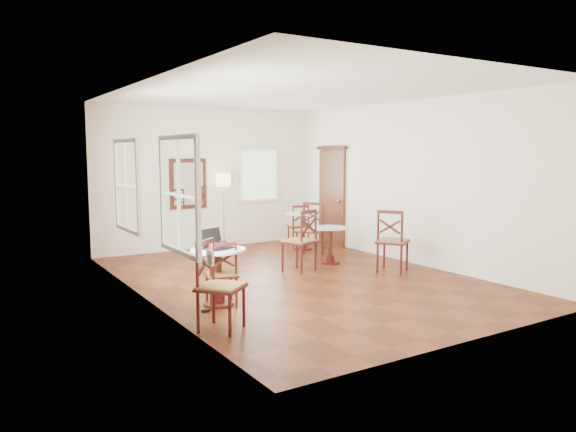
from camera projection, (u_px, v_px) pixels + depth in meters
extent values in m
plane|color=#58230F|center=(298.00, 278.00, 8.95)|extent=(7.00, 7.00, 0.00)
cube|color=white|center=(209.00, 178.00, 11.72)|extent=(5.00, 0.02, 3.00)
cube|color=white|center=(476.00, 205.00, 5.82)|extent=(5.00, 0.02, 3.00)
cube|color=white|center=(144.00, 193.00, 7.46)|extent=(0.02, 7.00, 3.00)
cube|color=white|center=(411.00, 182.00, 10.09)|extent=(0.02, 7.00, 3.00)
cube|color=white|center=(298.00, 92.00, 8.60)|extent=(5.00, 7.00, 0.02)
cube|color=#5D301A|center=(332.00, 198.00, 12.14)|extent=(0.06, 0.90, 2.10)
cube|color=#481512|center=(332.00, 148.00, 12.00)|extent=(0.08, 1.02, 0.08)
sphere|color=#BF8C3F|center=(338.00, 201.00, 11.84)|extent=(0.07, 0.07, 0.07)
cube|color=#441D12|center=(188.00, 184.00, 11.44)|extent=(0.80, 0.05, 1.05)
cube|color=white|center=(189.00, 184.00, 11.41)|extent=(0.64, 0.02, 0.88)
cube|color=white|center=(210.00, 257.00, 5.77)|extent=(0.02, 0.16, 0.16)
torus|color=red|center=(211.00, 257.00, 5.78)|extent=(0.02, 0.12, 0.12)
cube|color=white|center=(178.00, 195.00, 6.46)|extent=(0.06, 1.22, 1.42)
cube|color=white|center=(126.00, 186.00, 8.31)|extent=(0.06, 1.22, 1.42)
cube|color=white|center=(259.00, 175.00, 12.32)|extent=(1.02, 0.06, 1.22)
cylinder|color=#481512|center=(219.00, 304.00, 7.38)|extent=(0.42, 0.42, 0.04)
cylinder|color=#481512|center=(219.00, 298.00, 7.37)|extent=(0.17, 0.17, 0.13)
cylinder|color=#441D12|center=(218.00, 275.00, 7.33)|extent=(0.09, 0.09, 0.63)
cylinder|color=#481512|center=(218.00, 253.00, 7.30)|extent=(0.15, 0.15, 0.06)
cylinder|color=white|center=(218.00, 250.00, 7.29)|extent=(0.73, 0.73, 0.03)
cylinder|color=#481512|center=(330.00, 262.00, 10.16)|extent=(0.37, 0.37, 0.04)
cylinder|color=#481512|center=(330.00, 258.00, 10.15)|extent=(0.15, 0.15, 0.11)
cylinder|color=#441D12|center=(330.00, 244.00, 10.12)|extent=(0.08, 0.08, 0.55)
cylinder|color=#481512|center=(330.00, 230.00, 10.09)|extent=(0.13, 0.13, 0.06)
cylinder|color=white|center=(330.00, 228.00, 10.08)|extent=(0.65, 0.65, 0.03)
cylinder|color=#481512|center=(303.00, 248.00, 11.64)|extent=(0.42, 0.42, 0.04)
cylinder|color=#481512|center=(303.00, 244.00, 11.63)|extent=(0.17, 0.17, 0.13)
cylinder|color=#441D12|center=(303.00, 230.00, 11.60)|extent=(0.09, 0.09, 0.63)
cylinder|color=#481512|center=(303.00, 216.00, 11.56)|extent=(0.15, 0.15, 0.06)
cylinder|color=white|center=(303.00, 214.00, 11.56)|extent=(0.74, 0.74, 0.03)
cylinder|color=#481512|center=(231.00, 287.00, 7.52)|extent=(0.03, 0.03, 0.42)
cylinder|color=#481512|center=(236.00, 293.00, 7.21)|extent=(0.03, 0.03, 0.42)
cylinder|color=#481512|center=(207.00, 289.00, 7.42)|extent=(0.03, 0.03, 0.42)
cylinder|color=#481512|center=(211.00, 295.00, 7.10)|extent=(0.03, 0.03, 0.42)
cube|color=#481512|center=(221.00, 275.00, 7.29)|extent=(0.50, 0.50, 0.03)
cube|color=olive|center=(221.00, 274.00, 7.29)|extent=(0.47, 0.47, 0.04)
cylinder|color=#481512|center=(236.00, 260.00, 7.15)|extent=(0.03, 0.03, 0.47)
cylinder|color=#481512|center=(211.00, 261.00, 7.05)|extent=(0.03, 0.03, 0.47)
cube|color=#481512|center=(223.00, 244.00, 7.08)|extent=(0.35, 0.12, 0.05)
cube|color=#441D12|center=(223.00, 260.00, 7.10)|extent=(0.30, 0.10, 0.21)
cube|color=#441D12|center=(223.00, 260.00, 7.10)|extent=(0.30, 0.10, 0.21)
cylinder|color=#481512|center=(230.00, 316.00, 6.08)|extent=(0.04, 0.04, 0.49)
cylinder|color=#481512|center=(198.00, 312.00, 6.21)|extent=(0.04, 0.04, 0.49)
cylinder|color=#481512|center=(244.00, 306.00, 6.45)|extent=(0.04, 0.04, 0.49)
cylinder|color=#481512|center=(214.00, 303.00, 6.58)|extent=(0.04, 0.04, 0.49)
cube|color=#481512|center=(221.00, 288.00, 6.30)|extent=(0.68, 0.68, 0.03)
cube|color=olive|center=(221.00, 286.00, 6.30)|extent=(0.65, 0.65, 0.04)
cylinder|color=#481512|center=(197.00, 267.00, 6.14)|extent=(0.04, 0.04, 0.55)
cylinder|color=#481512|center=(213.00, 261.00, 6.52)|extent=(0.04, 0.04, 0.55)
cube|color=#481512|center=(205.00, 242.00, 6.30)|extent=(0.35, 0.29, 0.05)
cube|color=#441D12|center=(205.00, 263.00, 6.33)|extent=(0.29, 0.25, 0.24)
cube|color=#441D12|center=(205.00, 263.00, 6.33)|extent=(0.29, 0.25, 0.24)
cylinder|color=#481512|center=(297.00, 254.00, 9.74)|extent=(0.04, 0.04, 0.51)
cylinder|color=#481512|center=(315.00, 256.00, 9.49)|extent=(0.04, 0.04, 0.51)
cylinder|color=#481512|center=(283.00, 257.00, 9.43)|extent=(0.04, 0.04, 0.51)
cylinder|color=#481512|center=(301.00, 260.00, 9.18)|extent=(0.04, 0.04, 0.51)
cube|color=#481512|center=(299.00, 242.00, 9.43)|extent=(0.64, 0.64, 0.03)
cube|color=olive|center=(299.00, 241.00, 9.43)|extent=(0.61, 0.61, 0.05)
cylinder|color=#481512|center=(316.00, 226.00, 9.43)|extent=(0.04, 0.04, 0.57)
cylinder|color=#481512|center=(301.00, 228.00, 9.11)|extent=(0.04, 0.04, 0.57)
cube|color=#481512|center=(309.00, 212.00, 9.24)|extent=(0.42, 0.18, 0.06)
cube|color=#441D12|center=(309.00, 226.00, 9.27)|extent=(0.35, 0.15, 0.25)
cube|color=#441D12|center=(309.00, 226.00, 9.27)|extent=(0.35, 0.15, 0.25)
cylinder|color=#481512|center=(407.00, 256.00, 9.54)|extent=(0.04, 0.04, 0.51)
cylinder|color=#481512|center=(401.00, 260.00, 9.17)|extent=(0.04, 0.04, 0.51)
cylinder|color=#481512|center=(384.00, 254.00, 9.72)|extent=(0.04, 0.04, 0.51)
cylinder|color=#481512|center=(378.00, 258.00, 9.35)|extent=(0.04, 0.04, 0.51)
cube|color=#481512|center=(393.00, 242.00, 9.41)|extent=(0.69, 0.69, 0.03)
cube|color=olive|center=(393.00, 241.00, 9.41)|extent=(0.66, 0.66, 0.05)
cylinder|color=#481512|center=(402.00, 228.00, 9.11)|extent=(0.04, 0.04, 0.57)
cylinder|color=#481512|center=(378.00, 227.00, 9.29)|extent=(0.04, 0.04, 0.57)
cube|color=#481512|center=(390.00, 212.00, 9.17)|extent=(0.26, 0.39, 0.06)
cube|color=#441D12|center=(390.00, 227.00, 9.20)|extent=(0.22, 0.33, 0.25)
cube|color=#441D12|center=(390.00, 227.00, 9.20)|extent=(0.22, 0.33, 0.25)
cylinder|color=#481512|center=(303.00, 235.00, 12.22)|extent=(0.03, 0.03, 0.43)
cylinder|color=#481512|center=(308.00, 237.00, 11.89)|extent=(0.03, 0.03, 0.43)
cylinder|color=#481512|center=(289.00, 236.00, 12.12)|extent=(0.03, 0.03, 0.43)
cylinder|color=#481512|center=(293.00, 238.00, 11.79)|extent=(0.03, 0.03, 0.43)
cube|color=#481512|center=(298.00, 226.00, 11.98)|extent=(0.52, 0.52, 0.03)
cube|color=olive|center=(298.00, 226.00, 11.98)|extent=(0.50, 0.50, 0.04)
cylinder|color=#481512|center=(308.00, 216.00, 11.84)|extent=(0.03, 0.03, 0.48)
cylinder|color=#481512|center=(293.00, 217.00, 11.74)|extent=(0.03, 0.03, 0.48)
cube|color=#481512|center=(301.00, 206.00, 11.76)|extent=(0.36, 0.13, 0.05)
cube|color=#441D12|center=(301.00, 216.00, 11.79)|extent=(0.31, 0.11, 0.21)
cube|color=#441D12|center=(301.00, 216.00, 11.79)|extent=(0.31, 0.11, 0.21)
cylinder|color=#481512|center=(297.00, 245.00, 10.71)|extent=(0.04, 0.04, 0.50)
cylinder|color=#481512|center=(304.00, 242.00, 11.08)|extent=(0.04, 0.04, 0.50)
cylinder|color=#481512|center=(316.00, 246.00, 10.56)|extent=(0.04, 0.04, 0.50)
cylinder|color=#481512|center=(323.00, 243.00, 10.93)|extent=(0.04, 0.04, 0.50)
cube|color=#481512|center=(310.00, 231.00, 10.79)|extent=(0.68, 0.68, 0.03)
cube|color=olive|center=(310.00, 230.00, 10.79)|extent=(0.65, 0.65, 0.04)
cylinder|color=#481512|center=(304.00, 216.00, 11.02)|extent=(0.04, 0.04, 0.55)
cylinder|color=#481512|center=(323.00, 217.00, 10.87)|extent=(0.04, 0.04, 0.55)
cube|color=#481512|center=(313.00, 204.00, 10.92)|extent=(0.28, 0.36, 0.06)
cube|color=#441D12|center=(313.00, 216.00, 10.94)|extent=(0.23, 0.31, 0.24)
cube|color=#441D12|center=(313.00, 216.00, 10.94)|extent=(0.23, 0.31, 0.24)
cylinder|color=#BF8C3F|center=(224.00, 248.00, 11.69)|extent=(0.26, 0.26, 0.03)
cylinder|color=#BF8C3F|center=(224.00, 214.00, 11.60)|extent=(0.02, 0.02, 1.48)
cylinder|color=beige|center=(223.00, 180.00, 11.52)|extent=(0.31, 0.31, 0.28)
cube|color=black|center=(218.00, 248.00, 7.28)|extent=(0.43, 0.38, 0.02)
cube|color=black|center=(218.00, 247.00, 7.28)|extent=(0.33, 0.25, 0.00)
cube|color=black|center=(211.00, 238.00, 7.35)|extent=(0.37, 0.20, 0.25)
cube|color=silver|center=(211.00, 238.00, 7.35)|extent=(0.32, 0.17, 0.20)
ellipsoid|color=black|center=(216.00, 248.00, 7.29)|extent=(0.10, 0.08, 0.03)
cylinder|color=black|center=(223.00, 244.00, 7.34)|extent=(0.09, 0.09, 0.10)
torus|color=black|center=(226.00, 244.00, 7.36)|extent=(0.07, 0.01, 0.07)
cylinder|color=white|center=(215.00, 246.00, 7.18)|extent=(0.07, 0.07, 0.11)
cube|color=black|center=(206.00, 311.00, 7.05)|extent=(0.10, 0.06, 0.04)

